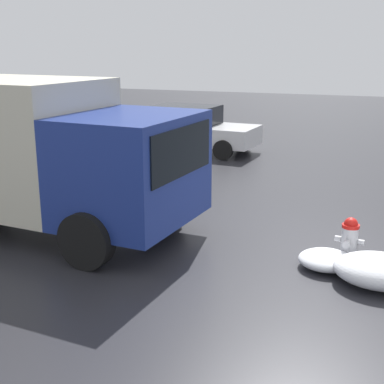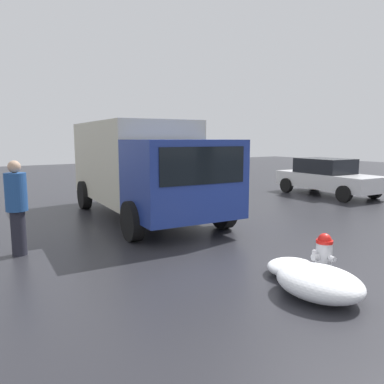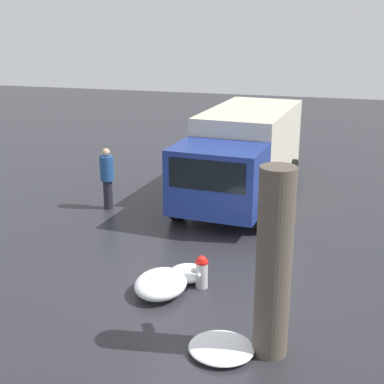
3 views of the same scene
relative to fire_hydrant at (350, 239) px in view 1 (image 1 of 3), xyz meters
name	(u,v)px [view 1 (image 1 of 3)]	position (x,y,z in m)	size (l,w,h in m)	color
ground_plane	(348,261)	(0.00, 0.00, -0.37)	(60.00, 60.00, 0.00)	#28282D
fire_hydrant	(350,239)	(0.00, 0.00, 0.00)	(0.47, 0.37, 0.73)	#B7B7BC
delivery_truck	(14,146)	(6.08, 0.31, 1.14)	(6.84, 3.10, 2.74)	navy
parked_car	(190,128)	(5.67, -7.68, 0.37)	(4.35, 2.14, 1.46)	silver
snow_pile_curbside	(380,271)	(-0.49, 0.74, -0.15)	(1.31, 1.06, 0.43)	white
snow_pile_by_tree	(326,260)	(0.29, 0.39, -0.24)	(0.86, 0.84, 0.26)	white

